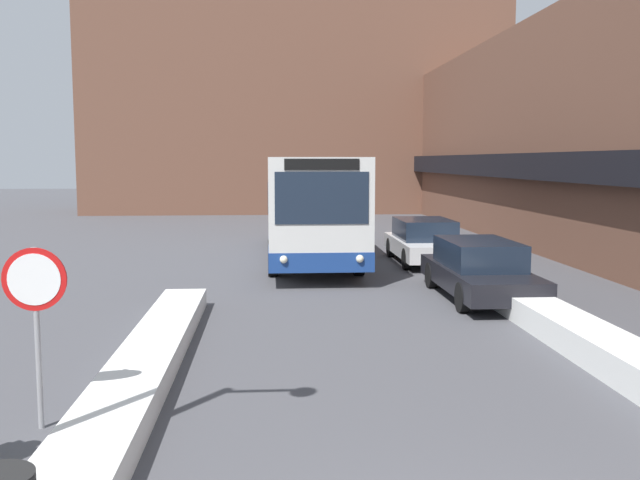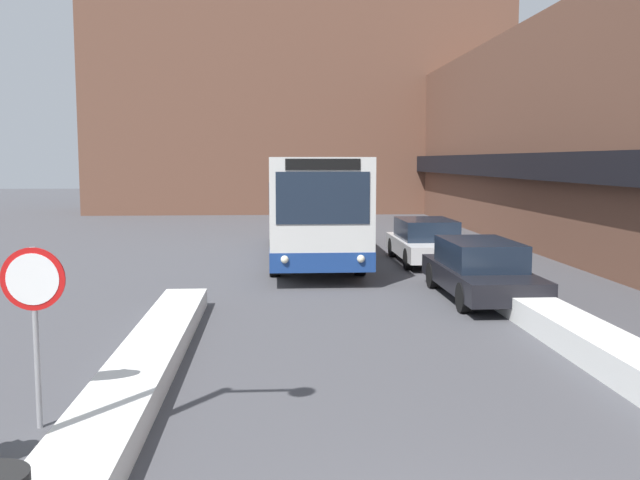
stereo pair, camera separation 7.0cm
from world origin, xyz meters
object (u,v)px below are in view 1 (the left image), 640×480
parked_car_front (479,269)px  stop_sign (35,299)px  city_bus (309,204)px  parked_car_middle (424,241)px

parked_car_front → stop_sign: size_ratio=2.17×
city_bus → parked_car_front: city_bus is taller
city_bus → parked_car_front: (3.62, -7.28, -1.10)m
city_bus → parked_car_middle: 4.00m
parked_car_middle → parked_car_front: bearing=-90.0°
city_bus → parked_car_front: 8.20m
parked_car_front → parked_car_middle: (-0.00, 5.96, 0.00)m
parked_car_front → parked_car_middle: size_ratio=1.06×
stop_sign → parked_car_middle: bearing=60.6°
parked_car_middle → stop_sign: 15.73m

